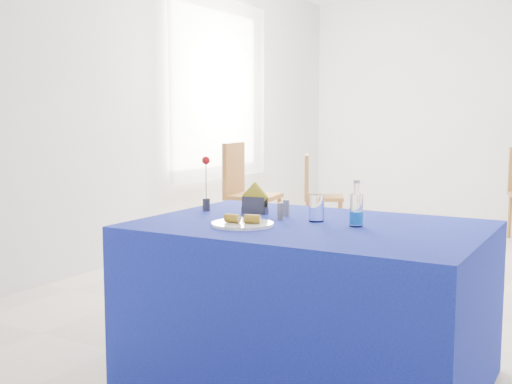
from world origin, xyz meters
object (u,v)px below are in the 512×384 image
plate (242,224)px  water_bottle (356,211)px  chair_win_b (316,191)px  blue_table (309,302)px  chair_win_a (245,188)px

plate → water_bottle: (0.46, 0.25, 0.06)m
plate → chair_win_b: size_ratio=0.33×
water_bottle → chair_win_b: size_ratio=0.24×
blue_table → plate: bearing=-139.8°
blue_table → chair_win_a: chair_win_a is taller
chair_win_a → plate: bearing=-157.8°
plate → chair_win_a: (-1.62, 2.76, -0.18)m
water_bottle → chair_win_b: water_bottle is taller
water_bottle → chair_win_a: bearing=129.7°
water_bottle → chair_win_a: size_ratio=0.21×
plate → water_bottle: size_ratio=1.35×
plate → chair_win_b: bearing=108.9°
plate → chair_win_b: 3.70m
water_bottle → chair_win_a: 3.28m
plate → water_bottle: water_bottle is taller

